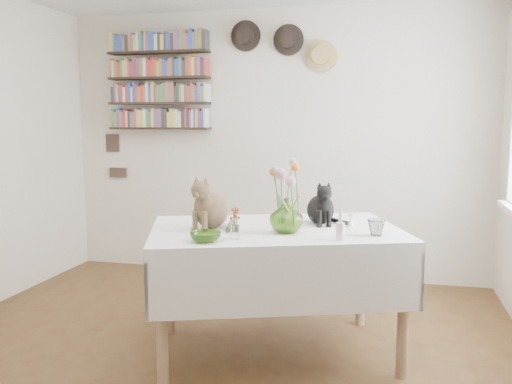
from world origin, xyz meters
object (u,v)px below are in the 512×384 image
(black_cat, at_px, (321,202))
(bookshelf_unit, at_px, (159,82))
(tabby_cat, at_px, (211,201))
(dining_table, at_px, (275,259))
(flower_vase, at_px, (286,215))

(black_cat, height_order, bookshelf_unit, bookshelf_unit)
(tabby_cat, bearing_deg, bookshelf_unit, 136.49)
(tabby_cat, height_order, bookshelf_unit, bookshelf_unit)
(dining_table, distance_m, flower_vase, 0.34)
(tabby_cat, relative_size, flower_vase, 1.61)
(black_cat, distance_m, flower_vase, 0.37)
(black_cat, bearing_deg, bookshelf_unit, 120.77)
(black_cat, relative_size, flower_vase, 1.38)
(flower_vase, xyz_separation_m, bookshelf_unit, (-1.58, 1.80, 0.92))
(dining_table, xyz_separation_m, bookshelf_unit, (-1.49, 1.67, 1.23))
(flower_vase, bearing_deg, bookshelf_unit, 131.36)
(dining_table, xyz_separation_m, flower_vase, (0.09, -0.12, 0.31))
(bookshelf_unit, bearing_deg, dining_table, -48.29)
(tabby_cat, xyz_separation_m, black_cat, (0.64, 0.29, -0.02))
(flower_vase, bearing_deg, dining_table, 126.21)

